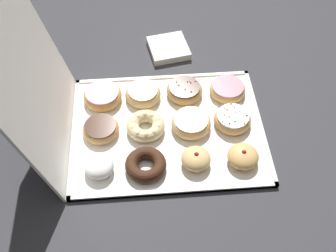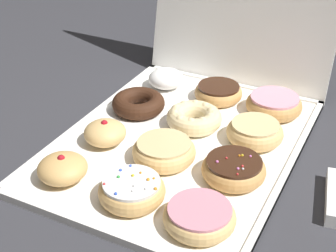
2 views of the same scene
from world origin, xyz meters
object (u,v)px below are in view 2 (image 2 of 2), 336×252
object	(u,v)px
cruller_donut_7	(193,117)
powdered_filled_donut_9	(166,78)
donut_box	(180,144)
pink_frosted_donut_11	(274,104)
jelly_filled_donut_3	(105,133)
glazed_ring_donut_8	(255,132)
sprinkle_donut_1	(132,190)
jelly_filled_donut_0	(63,168)
sprinkle_donut_5	(234,169)
chocolate_frosted_donut_10	(219,92)
chocolate_cake_ring_donut_6	(138,103)
pink_frosted_donut_2	(200,216)
glazed_ring_donut_4	(166,152)

from	to	relation	value
cruller_donut_7	powdered_filled_donut_9	distance (m)	0.19
donut_box	pink_frosted_donut_11	xyz separation A→B (m)	(0.13, 0.20, 0.03)
jelly_filled_donut_3	glazed_ring_donut_8	distance (m)	0.30
sprinkle_donut_1	jelly_filled_donut_0	bearing A→B (deg)	-177.84
sprinkle_donut_5	pink_frosted_donut_11	distance (m)	0.26
jelly_filled_donut_0	sprinkle_donut_1	bearing A→B (deg)	2.16
powdered_filled_donut_9	chocolate_frosted_donut_10	bearing A→B (deg)	-0.58
sprinkle_donut_1	glazed_ring_donut_8	distance (m)	0.29
jelly_filled_donut_0	sprinkle_donut_5	bearing A→B (deg)	27.28
chocolate_cake_ring_donut_6	chocolate_frosted_donut_10	world-z (taller)	chocolate_cake_ring_donut_6
donut_box	pink_frosted_donut_11	world-z (taller)	pink_frosted_donut_11
jelly_filled_donut_3	pink_frosted_donut_11	size ratio (longest dim) A/B	0.69
glazed_ring_donut_8	cruller_donut_7	bearing A→B (deg)	-178.80
chocolate_cake_ring_donut_6	powdered_filled_donut_9	world-z (taller)	powdered_filled_donut_9
sprinkle_donut_5	chocolate_frosted_donut_10	distance (m)	0.30
sprinkle_donut_5	chocolate_cake_ring_donut_6	size ratio (longest dim) A/B	0.99
pink_frosted_donut_2	powdered_filled_donut_9	distance (m)	0.48
jelly_filled_donut_3	glazed_ring_donut_4	size ratio (longest dim) A/B	0.70
sprinkle_donut_5	pink_frosted_donut_11	xyz separation A→B (m)	(-0.00, 0.26, 0.00)
donut_box	glazed_ring_donut_4	size ratio (longest dim) A/B	4.84
sprinkle_donut_1	chocolate_frosted_donut_10	bearing A→B (deg)	90.43
glazed_ring_donut_8	glazed_ring_donut_4	bearing A→B (deg)	-131.85
pink_frosted_donut_2	chocolate_frosted_donut_10	distance (m)	0.42
cruller_donut_7	chocolate_frosted_donut_10	size ratio (longest dim) A/B	1.06
sprinkle_donut_5	powdered_filled_donut_9	xyz separation A→B (m)	(-0.27, 0.27, 0.00)
chocolate_cake_ring_donut_6	glazed_ring_donut_8	xyz separation A→B (m)	(0.27, -0.00, 0.00)
pink_frosted_donut_11	chocolate_frosted_donut_10	bearing A→B (deg)	178.72
jelly_filled_donut_3	powdered_filled_donut_9	bearing A→B (deg)	90.87
glazed_ring_donut_8	chocolate_frosted_donut_10	distance (m)	0.18
donut_box	sprinkle_donut_1	distance (m)	0.20
chocolate_cake_ring_donut_6	chocolate_frosted_donut_10	size ratio (longest dim) A/B	1.07
donut_box	sprinkle_donut_5	world-z (taller)	sprinkle_donut_5
pink_frosted_donut_2	jelly_filled_donut_3	xyz separation A→B (m)	(-0.26, 0.13, 0.00)
powdered_filled_donut_9	pink_frosted_donut_11	distance (m)	0.27
chocolate_cake_ring_donut_6	cruller_donut_7	world-z (taller)	cruller_donut_7
pink_frosted_donut_2	sprinkle_donut_5	distance (m)	0.14
chocolate_cake_ring_donut_6	powdered_filled_donut_9	xyz separation A→B (m)	(0.00, 0.13, 0.00)
pink_frosted_donut_2	jelly_filled_donut_3	bearing A→B (deg)	152.87
chocolate_frosted_donut_10	pink_frosted_donut_11	world-z (taller)	pink_frosted_donut_11
pink_frosted_donut_2	chocolate_cake_ring_donut_6	xyz separation A→B (m)	(-0.27, 0.28, -0.00)
jelly_filled_donut_3	glazed_ring_donut_8	bearing A→B (deg)	28.08
cruller_donut_7	powdered_filled_donut_9	bearing A→B (deg)	134.23
jelly_filled_donut_3	cruller_donut_7	world-z (taller)	jelly_filled_donut_3
donut_box	glazed_ring_donut_4	world-z (taller)	glazed_ring_donut_4
glazed_ring_donut_4	sprinkle_donut_5	size ratio (longest dim) A/B	1.04
sprinkle_donut_5	glazed_ring_donut_8	distance (m)	0.13
glazed_ring_donut_8	powdered_filled_donut_9	distance (m)	0.30
pink_frosted_donut_2	pink_frosted_donut_11	distance (m)	0.40
chocolate_cake_ring_donut_6	cruller_donut_7	size ratio (longest dim) A/B	1.00
jelly_filled_donut_3	chocolate_cake_ring_donut_6	world-z (taller)	jelly_filled_donut_3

